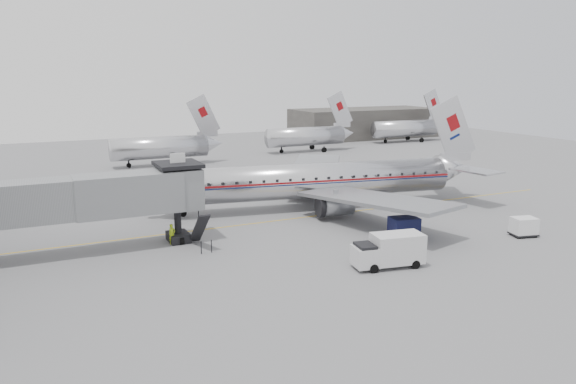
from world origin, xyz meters
name	(u,v)px	position (x,y,z in m)	size (l,w,h in m)	color
ground	(301,238)	(0.00, 0.00, 0.00)	(160.00, 160.00, 0.00)	slate
hangar	(364,123)	(45.00, 60.00, 3.00)	(30.00, 12.00, 6.00)	#393734
apron_line	(301,218)	(3.00, 6.00, 0.01)	(0.15, 60.00, 0.01)	gold
jet_bridge	(78,199)	(-16.66, 3.67, 4.18)	(21.00, 6.20, 7.10)	slate
distant_aircraft_near	(161,147)	(-1.79, 42.00, 2.73)	(16.39, 3.20, 10.26)	silver
distant_aircraft_mid	(306,136)	(24.21, 46.00, 2.73)	(16.39, 3.20, 10.26)	silver
distant_aircraft_far	(406,128)	(48.21, 50.00, 2.73)	(16.39, 3.20, 10.26)	silver
airliner	(321,180)	(6.69, 8.88, 2.79)	(34.85, 32.04, 11.09)	silver
service_van	(389,250)	(2.43, -8.77, 1.23)	(5.23, 2.71, 2.35)	silver
baggage_cart_navy	(404,228)	(7.48, -3.78, 0.97)	(2.60, 2.15, 1.83)	black
baggage_cart_white	(524,226)	(17.02, -7.37, 0.84)	(2.31, 1.96, 1.58)	silver
ramp_worker	(172,234)	(-9.95, 3.00, 0.82)	(0.60, 0.39, 1.65)	#9EC417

